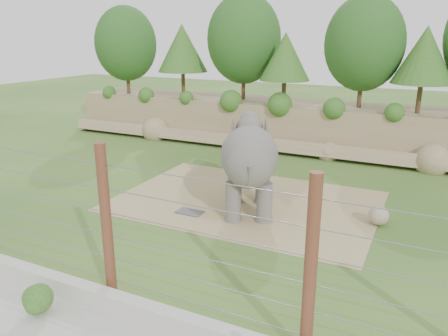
% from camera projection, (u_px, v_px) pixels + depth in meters
% --- Properties ---
extents(ground, '(90.00, 90.00, 0.00)m').
position_uv_depth(ground, '(199.00, 228.00, 14.96)').
color(ground, '#335920').
rests_on(ground, ground).
extents(back_embankment, '(30.00, 5.52, 8.77)m').
position_uv_depth(back_embankment, '(316.00, 79.00, 24.45)').
color(back_embankment, '#8D7857').
rests_on(back_embankment, ground).
extents(dirt_patch, '(10.00, 7.00, 0.02)m').
position_uv_depth(dirt_patch, '(246.00, 201.00, 17.32)').
color(dirt_patch, tan).
rests_on(dirt_patch, ground).
extents(drain_grate, '(1.00, 0.60, 0.03)m').
position_uv_depth(drain_grate, '(190.00, 212.00, 16.20)').
color(drain_grate, '#262628').
rests_on(drain_grate, dirt_patch).
extents(elephant, '(3.26, 4.54, 3.38)m').
position_uv_depth(elephant, '(249.00, 168.00, 15.87)').
color(elephant, '#5B5651').
rests_on(elephant, ground).
extents(stone_ball, '(0.68, 0.68, 0.68)m').
position_uv_depth(stone_ball, '(379.00, 216.00, 15.07)').
color(stone_ball, gray).
rests_on(stone_ball, dirt_patch).
extents(retaining_wall, '(26.00, 0.35, 0.50)m').
position_uv_depth(retaining_wall, '(98.00, 297.00, 10.58)').
color(retaining_wall, '#AAA89F').
rests_on(retaining_wall, ground).
extents(barrier_fence, '(20.26, 0.26, 4.00)m').
position_uv_depth(barrier_fence, '(106.00, 224.00, 10.50)').
color(barrier_fence, '#562C1B').
rests_on(barrier_fence, ground).
extents(walkway_shrub, '(0.70, 0.70, 0.70)m').
position_uv_depth(walkway_shrub, '(42.00, 300.00, 10.28)').
color(walkway_shrub, '#234F1B').
rests_on(walkway_shrub, walkway).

